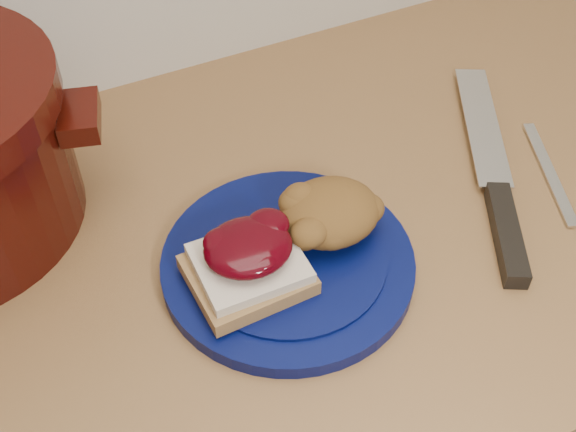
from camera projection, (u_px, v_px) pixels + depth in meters
name	position (u px, v px, depth m)	size (l,w,h in m)	color
plate	(288.00, 264.00, 0.68)	(0.24, 0.24, 0.02)	#040B3E
sandwich	(248.00, 262.00, 0.64)	(0.10, 0.09, 0.05)	olive
stuffing_mound	(329.00, 212.00, 0.68)	(0.10, 0.08, 0.05)	brown
chef_knife	(499.00, 201.00, 0.74)	(0.18, 0.31, 0.02)	black
butter_knife	(549.00, 172.00, 0.78)	(0.16, 0.01, 0.00)	silver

